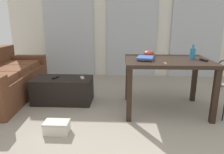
# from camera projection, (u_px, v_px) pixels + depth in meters

# --- Properties ---
(ground_plane) EXTENTS (8.70, 8.70, 0.00)m
(ground_plane) POSITION_uv_depth(u_px,v_px,m) (136.00, 111.00, 3.13)
(ground_plane) COLOR gray
(wall_back) EXTENTS (5.97, 0.10, 2.67)m
(wall_back) POSITION_uv_depth(u_px,v_px,m) (132.00, 21.00, 4.91)
(wall_back) COLOR silver
(wall_back) RESTS_ON ground
(curtains) EXTENTS (4.25, 0.03, 2.35)m
(curtains) POSITION_uv_depth(u_px,v_px,m) (132.00, 28.00, 4.87)
(curtains) COLOR #B2B7BC
(curtains) RESTS_ON ground
(couch) EXTENTS (0.98, 1.97, 0.84)m
(couch) POSITION_uv_depth(u_px,v_px,m) (3.00, 80.00, 3.58)
(couch) COLOR brown
(couch) RESTS_ON ground
(coffee_table) EXTENTS (0.96, 0.51, 0.42)m
(coffee_table) POSITION_uv_depth(u_px,v_px,m) (63.00, 90.00, 3.44)
(coffee_table) COLOR black
(coffee_table) RESTS_ON ground
(craft_table) EXTENTS (1.22, 0.90, 0.79)m
(craft_table) POSITION_uv_depth(u_px,v_px,m) (167.00, 67.00, 3.00)
(craft_table) COLOR black
(craft_table) RESTS_ON ground
(bottle_near) EXTENTS (0.08, 0.08, 0.21)m
(bottle_near) POSITION_uv_depth(u_px,v_px,m) (193.00, 53.00, 2.96)
(bottle_near) COLOR teal
(bottle_near) RESTS_ON craft_table
(bowl) EXTENTS (0.16, 0.16, 0.09)m
(bowl) POSITION_uv_depth(u_px,v_px,m) (149.00, 53.00, 3.21)
(bowl) COLOR #9E3833
(bowl) RESTS_ON craft_table
(book_stack) EXTENTS (0.28, 0.33, 0.04)m
(book_stack) POSITION_uv_depth(u_px,v_px,m) (146.00, 58.00, 2.93)
(book_stack) COLOR silver
(book_stack) RESTS_ON craft_table
(tv_remote_on_table) EXTENTS (0.07, 0.16, 0.02)m
(tv_remote_on_table) POSITION_uv_depth(u_px,v_px,m) (204.00, 60.00, 2.86)
(tv_remote_on_table) COLOR black
(tv_remote_on_table) RESTS_ON craft_table
(scissors) EXTENTS (0.05, 0.13, 0.00)m
(scissors) POSITION_uv_depth(u_px,v_px,m) (165.00, 63.00, 2.70)
(scissors) COLOR #9EA0A5
(scissors) RESTS_ON craft_table
(tv_remote_primary) EXTENTS (0.09, 0.15, 0.02)m
(tv_remote_primary) POSITION_uv_depth(u_px,v_px,m) (55.00, 77.00, 3.39)
(tv_remote_primary) COLOR black
(tv_remote_primary) RESTS_ON coffee_table
(tv_remote_secondary) EXTENTS (0.09, 0.15, 0.02)m
(tv_remote_secondary) POSITION_uv_depth(u_px,v_px,m) (82.00, 78.00, 3.38)
(tv_remote_secondary) COLOR #B7B7B2
(tv_remote_secondary) RESTS_ON coffee_table
(shoebox) EXTENTS (0.30, 0.19, 0.15)m
(shoebox) POSITION_uv_depth(u_px,v_px,m) (57.00, 127.00, 2.50)
(shoebox) COLOR beige
(shoebox) RESTS_ON ground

